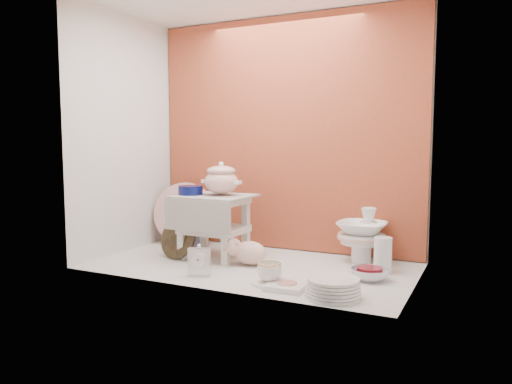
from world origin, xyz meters
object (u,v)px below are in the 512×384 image
at_px(soup_tureen, 221,178).
at_px(plush_pig, 250,252).
at_px(crystal_bowl, 370,274).
at_px(porcelain_tower, 362,235).
at_px(gold_rim_teacup, 269,272).
at_px(blue_white_vase, 190,227).
at_px(step_stool, 214,227).
at_px(mantel_clock, 199,260).
at_px(floral_platter, 185,214).
at_px(dinner_plate_stack, 333,287).

bearing_deg(soup_tureen, plush_pig, -20.30).
bearing_deg(plush_pig, crystal_bowl, -5.12).
xyz_separation_m(crystal_bowl, porcelain_tower, (-0.13, 0.34, 0.13)).
bearing_deg(gold_rim_teacup, porcelain_tower, 64.19).
bearing_deg(soup_tureen, blue_white_vase, 151.65).
relative_size(step_stool, porcelain_tower, 1.34).
bearing_deg(blue_white_vase, plush_pig, -25.24).
distance_m(soup_tureen, mantel_clock, 0.58).
xyz_separation_m(step_stool, gold_rim_teacup, (0.53, -0.36, -0.13)).
xyz_separation_m(floral_platter, plush_pig, (0.67, -0.33, -0.14)).
height_order(step_stool, gold_rim_teacup, step_stool).
height_order(blue_white_vase, gold_rim_teacup, blue_white_vase).
relative_size(step_stool, dinner_plate_stack, 1.72).
relative_size(gold_rim_teacup, porcelain_tower, 0.37).
relative_size(mantel_clock, porcelain_tower, 0.52).
height_order(floral_platter, mantel_clock, floral_platter).
bearing_deg(floral_platter, mantel_clock, -50.75).
xyz_separation_m(soup_tureen, plush_pig, (0.24, -0.09, -0.41)).
bearing_deg(porcelain_tower, floral_platter, -179.66).
distance_m(soup_tureen, plush_pig, 0.48).
relative_size(mantel_clock, crystal_bowl, 0.87).
bearing_deg(plush_pig, porcelain_tower, 26.53).
bearing_deg(soup_tureen, dinner_plate_stack, -27.85).
bearing_deg(step_stool, blue_white_vase, 146.63).
distance_m(mantel_clock, crystal_bowl, 0.88).
xyz_separation_m(step_stool, soup_tureen, (0.04, 0.02, 0.29)).
bearing_deg(soup_tureen, mantel_clock, -76.41).
xyz_separation_m(step_stool, floral_platter, (-0.39, 0.26, 0.02)).
relative_size(plush_pig, porcelain_tower, 0.76).
relative_size(blue_white_vase, gold_rim_teacup, 2.20).
xyz_separation_m(step_stool, dinner_plate_stack, (0.88, -0.42, -0.15)).
height_order(soup_tureen, gold_rim_teacup, soup_tureen).
bearing_deg(mantel_clock, soup_tureen, 84.37).
xyz_separation_m(floral_platter, mantel_clock, (0.53, -0.65, -0.13)).
relative_size(plush_pig, dinner_plate_stack, 0.98).
bearing_deg(dinner_plate_stack, soup_tureen, 152.15).
bearing_deg(dinner_plate_stack, step_stool, 154.27).
xyz_separation_m(blue_white_vase, plush_pig, (0.59, -0.28, -0.06)).
xyz_separation_m(gold_rim_teacup, dinner_plate_stack, (0.35, -0.06, -0.02)).
relative_size(soup_tureen, gold_rim_teacup, 1.99).
distance_m(gold_rim_teacup, dinner_plate_stack, 0.35).
xyz_separation_m(step_stool, blue_white_vase, (-0.31, 0.21, -0.06)).
height_order(plush_pig, dinner_plate_stack, plush_pig).
height_order(floral_platter, plush_pig, floral_platter).
xyz_separation_m(dinner_plate_stack, porcelain_tower, (-0.04, 0.69, 0.12)).
height_order(floral_platter, gold_rim_teacup, floral_platter).
bearing_deg(porcelain_tower, soup_tureen, -162.48).
distance_m(crystal_bowl, porcelain_tower, 0.39).
bearing_deg(mantel_clock, step_stool, 90.61).
bearing_deg(gold_rim_teacup, step_stool, 145.92).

